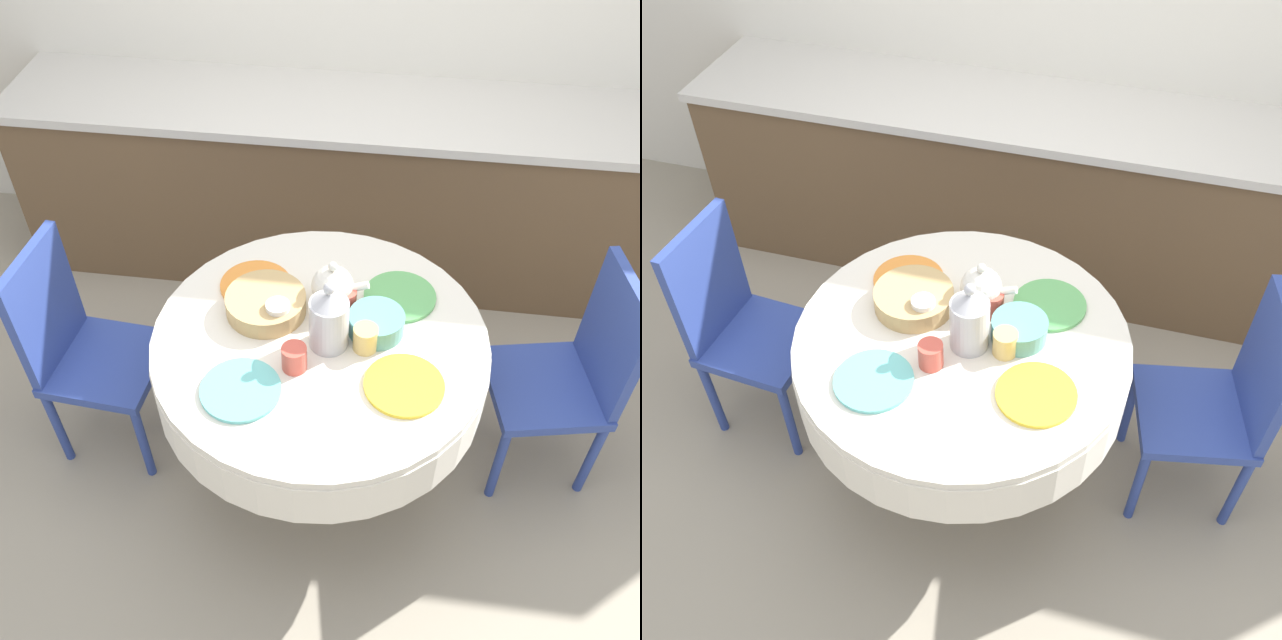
{
  "view_description": "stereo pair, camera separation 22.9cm",
  "coord_description": "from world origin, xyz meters",
  "views": [
    {
      "loc": [
        0.22,
        -1.59,
        2.47
      ],
      "look_at": [
        0.0,
        0.0,
        0.84
      ],
      "focal_mm": 40.0,
      "sensor_mm": 36.0,
      "label": 1
    },
    {
      "loc": [
        0.44,
        -1.55,
        2.47
      ],
      "look_at": [
        0.0,
        0.0,
        0.84
      ],
      "focal_mm": 40.0,
      "sensor_mm": 36.0,
      "label": 2
    }
  ],
  "objects": [
    {
      "name": "cup_near_right",
      "position": [
        0.15,
        -0.03,
        0.8
      ],
      "size": [
        0.08,
        0.08,
        0.09
      ],
      "primitive_type": "cylinder",
      "color": "#DBB766",
      "rests_on": "dining_table"
    },
    {
      "name": "plate_far_right",
      "position": [
        0.25,
        0.22,
        0.76
      ],
      "size": [
        0.25,
        0.25,
        0.01
      ],
      "primitive_type": "cylinder",
      "color": "#5BA85B",
      "rests_on": "dining_table"
    },
    {
      "name": "chair_left",
      "position": [
        0.89,
        0.18,
        0.51
      ],
      "size": [
        0.47,
        0.47,
        0.93
      ],
      "rotation": [
        0.0,
        0.0,
        -4.51
      ],
      "color": "#2D428E",
      "rests_on": "ground_plane"
    },
    {
      "name": "bread_basket",
      "position": [
        -0.2,
        0.1,
        0.79
      ],
      "size": [
        0.27,
        0.27,
        0.07
      ],
      "primitive_type": "cylinder",
      "color": "tan",
      "rests_on": "dining_table"
    },
    {
      "name": "kitchen_counter",
      "position": [
        0.0,
        1.29,
        0.45
      ],
      "size": [
        3.24,
        0.64,
        0.89
      ],
      "color": "brown",
      "rests_on": "ground_plane"
    },
    {
      "name": "plate_far_left",
      "position": [
        -0.26,
        0.21,
        0.76
      ],
      "size": [
        0.25,
        0.25,
        0.01
      ],
      "primitive_type": "cylinder",
      "color": "orange",
      "rests_on": "dining_table"
    },
    {
      "name": "plate_near_right",
      "position": [
        0.29,
        -0.17,
        0.76
      ],
      "size": [
        0.25,
        0.25,
        0.01
      ],
      "primitive_type": "cylinder",
      "color": "yellow",
      "rests_on": "dining_table"
    },
    {
      "name": "dining_table",
      "position": [
        0.0,
        0.0,
        0.63
      ],
      "size": [
        1.13,
        1.13,
        0.76
      ],
      "color": "brown",
      "rests_on": "ground_plane"
    },
    {
      "name": "plate_near_left",
      "position": [
        -0.21,
        -0.26,
        0.76
      ],
      "size": [
        0.25,
        0.25,
        0.01
      ],
      "primitive_type": "cylinder",
      "color": "#60BCB7",
      "rests_on": "dining_table"
    },
    {
      "name": "fruit_bowl",
      "position": [
        0.18,
        0.05,
        0.79
      ],
      "size": [
        0.19,
        0.19,
        0.07
      ],
      "primitive_type": "cylinder",
      "color": "#569993",
      "rests_on": "dining_table"
    },
    {
      "name": "cup_far_left",
      "position": [
        -0.15,
        0.05,
        0.8
      ],
      "size": [
        0.08,
        0.08,
        0.09
      ],
      "primitive_type": "cylinder",
      "color": "white",
      "rests_on": "dining_table"
    },
    {
      "name": "coffee_carafe",
      "position": [
        0.03,
        -0.02,
        0.87
      ],
      "size": [
        0.13,
        0.13,
        0.26
      ],
      "color": "#B2B2B7",
      "rests_on": "dining_table"
    },
    {
      "name": "cup_far_right",
      "position": [
        0.07,
        0.14,
        0.8
      ],
      "size": [
        0.08,
        0.08,
        0.09
      ],
      "primitive_type": "cylinder",
      "color": "#CC4C3D",
      "rests_on": "dining_table"
    },
    {
      "name": "ground_plane",
      "position": [
        0.0,
        0.0,
        0.0
      ],
      "size": [
        12.0,
        12.0,
        0.0
      ],
      "primitive_type": "plane",
      "color": "#9E937F"
    },
    {
      "name": "cup_near_left",
      "position": [
        -0.06,
        -0.14,
        0.8
      ],
      "size": [
        0.08,
        0.08,
        0.09
      ],
      "primitive_type": "cylinder",
      "color": "#CC4C3D",
      "rests_on": "dining_table"
    },
    {
      "name": "chair_right",
      "position": [
        -0.91,
        0.07,
        0.51
      ],
      "size": [
        0.43,
        0.43,
        0.93
      ],
      "rotation": [
        0.0,
        0.0,
        -1.65
      ],
      "color": "#2D428E",
      "rests_on": "ground_plane"
    },
    {
      "name": "teapot",
      "position": [
        0.02,
        0.16,
        0.84
      ],
      "size": [
        0.2,
        0.14,
        0.19
      ],
      "color": "silver",
      "rests_on": "dining_table"
    }
  ]
}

